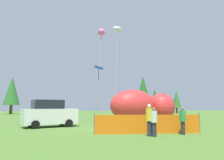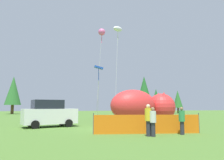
{
  "view_description": "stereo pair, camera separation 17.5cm",
  "coord_description": "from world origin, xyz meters",
  "px_view_note": "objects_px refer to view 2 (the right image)",
  "views": [
    {
      "loc": [
        -3.21,
        -16.85,
        1.78
      ],
      "look_at": [
        0.89,
        3.92,
        4.28
      ],
      "focal_mm": 35.0,
      "sensor_mm": 36.0,
      "label": 1
    },
    {
      "loc": [
        -3.04,
        -16.88,
        1.78
      ],
      "look_at": [
        0.89,
        3.92,
        4.28
      ],
      "focal_mm": 35.0,
      "sensor_mm": 36.0,
      "label": 2
    }
  ],
  "objects_px": {
    "spectator_in_blue_shirt": "(148,119)",
    "kite_blue_box": "(99,69)",
    "folding_chair": "(133,121)",
    "spectator_in_yellow_shirt": "(153,120)",
    "parked_car": "(49,114)",
    "kite_pink_octopus": "(102,33)",
    "kite_white_ghost": "(118,29)",
    "inflatable_cat": "(142,107)",
    "spectator_in_red_shirt": "(182,120)"
  },
  "relations": [
    {
      "from": "inflatable_cat",
      "to": "spectator_in_red_shirt",
      "type": "xyz_separation_m",
      "value": [
        -1.18,
        -11.25,
        -0.73
      ]
    },
    {
      "from": "folding_chair",
      "to": "spectator_in_yellow_shirt",
      "type": "height_order",
      "value": "spectator_in_yellow_shirt"
    },
    {
      "from": "inflatable_cat",
      "to": "spectator_in_red_shirt",
      "type": "distance_m",
      "value": 11.33
    },
    {
      "from": "spectator_in_blue_shirt",
      "to": "kite_blue_box",
      "type": "distance_m",
      "value": 10.59
    },
    {
      "from": "spectator_in_blue_shirt",
      "to": "kite_pink_octopus",
      "type": "height_order",
      "value": "kite_pink_octopus"
    },
    {
      "from": "kite_blue_box",
      "to": "kite_white_ghost",
      "type": "xyz_separation_m",
      "value": [
        2.61,
        2.71,
        5.28
      ]
    },
    {
      "from": "spectator_in_red_shirt",
      "to": "kite_pink_octopus",
      "type": "height_order",
      "value": "kite_pink_octopus"
    },
    {
      "from": "spectator_in_blue_shirt",
      "to": "spectator_in_yellow_shirt",
      "type": "height_order",
      "value": "spectator_in_blue_shirt"
    },
    {
      "from": "kite_white_ghost",
      "to": "spectator_in_red_shirt",
      "type": "bearing_deg",
      "value": -82.95
    },
    {
      "from": "kite_pink_octopus",
      "to": "parked_car",
      "type": "bearing_deg",
      "value": -139.49
    },
    {
      "from": "kite_blue_box",
      "to": "kite_pink_octopus",
      "type": "xyz_separation_m",
      "value": [
        0.53,
        1.75,
        4.43
      ]
    },
    {
      "from": "kite_blue_box",
      "to": "kite_pink_octopus",
      "type": "relative_size",
      "value": 0.56
    },
    {
      "from": "inflatable_cat",
      "to": "kite_white_ghost",
      "type": "bearing_deg",
      "value": 155.29
    },
    {
      "from": "spectator_in_blue_shirt",
      "to": "spectator_in_red_shirt",
      "type": "distance_m",
      "value": 2.29
    },
    {
      "from": "folding_chair",
      "to": "kite_white_ghost",
      "type": "bearing_deg",
      "value": 108.81
    },
    {
      "from": "folding_chair",
      "to": "spectator_in_blue_shirt",
      "type": "relative_size",
      "value": 0.48
    },
    {
      "from": "inflatable_cat",
      "to": "kite_blue_box",
      "type": "relative_size",
      "value": 1.41
    },
    {
      "from": "parked_car",
      "to": "spectator_in_red_shirt",
      "type": "height_order",
      "value": "parked_car"
    },
    {
      "from": "spectator_in_blue_shirt",
      "to": "kite_blue_box",
      "type": "relative_size",
      "value": 0.32
    },
    {
      "from": "folding_chair",
      "to": "inflatable_cat",
      "type": "xyz_separation_m",
      "value": [
        2.93,
        6.45,
        1.15
      ]
    },
    {
      "from": "spectator_in_yellow_shirt",
      "to": "kite_pink_octopus",
      "type": "relative_size",
      "value": 0.16
    },
    {
      "from": "parked_car",
      "to": "kite_blue_box",
      "type": "height_order",
      "value": "kite_blue_box"
    },
    {
      "from": "inflatable_cat",
      "to": "kite_white_ghost",
      "type": "relative_size",
      "value": 0.73
    },
    {
      "from": "spectator_in_yellow_shirt",
      "to": "kite_blue_box",
      "type": "xyz_separation_m",
      "value": [
        -2.0,
        9.62,
        4.63
      ]
    },
    {
      "from": "spectator_in_blue_shirt",
      "to": "kite_blue_box",
      "type": "height_order",
      "value": "kite_blue_box"
    },
    {
      "from": "kite_pink_octopus",
      "to": "inflatable_cat",
      "type": "bearing_deg",
      "value": 4.19
    },
    {
      "from": "spectator_in_blue_shirt",
      "to": "spectator_in_red_shirt",
      "type": "bearing_deg",
      "value": 6.44
    },
    {
      "from": "folding_chair",
      "to": "kite_blue_box",
      "type": "relative_size",
      "value": 0.15
    },
    {
      "from": "inflatable_cat",
      "to": "kite_blue_box",
      "type": "xyz_separation_m",
      "value": [
        -5.25,
        -2.1,
        3.9
      ]
    },
    {
      "from": "spectator_in_yellow_shirt",
      "to": "kite_white_ghost",
      "type": "distance_m",
      "value": 15.83
    },
    {
      "from": "spectator_in_red_shirt",
      "to": "kite_blue_box",
      "type": "bearing_deg",
      "value": 113.99
    },
    {
      "from": "folding_chair",
      "to": "spectator_in_red_shirt",
      "type": "relative_size",
      "value": 0.52
    },
    {
      "from": "kite_blue_box",
      "to": "kite_white_ghost",
      "type": "height_order",
      "value": "kite_white_ghost"
    },
    {
      "from": "kite_blue_box",
      "to": "spectator_in_red_shirt",
      "type": "bearing_deg",
      "value": -66.01
    },
    {
      "from": "inflatable_cat",
      "to": "kite_white_ghost",
      "type": "distance_m",
      "value": 9.58
    },
    {
      "from": "spectator_in_blue_shirt",
      "to": "kite_pink_octopus",
      "type": "bearing_deg",
      "value": 96.48
    },
    {
      "from": "kite_blue_box",
      "to": "kite_white_ghost",
      "type": "distance_m",
      "value": 6.48
    },
    {
      "from": "parked_car",
      "to": "kite_pink_octopus",
      "type": "height_order",
      "value": "kite_pink_octopus"
    },
    {
      "from": "folding_chair",
      "to": "spectator_in_yellow_shirt",
      "type": "bearing_deg",
      "value": -72.52
    },
    {
      "from": "folding_chair",
      "to": "inflatable_cat",
      "type": "distance_m",
      "value": 7.18
    },
    {
      "from": "inflatable_cat",
      "to": "spectator_in_blue_shirt",
      "type": "xyz_separation_m",
      "value": [
        -3.46,
        -11.5,
        -0.63
      ]
    },
    {
      "from": "spectator_in_yellow_shirt",
      "to": "kite_pink_octopus",
      "type": "height_order",
      "value": "kite_pink_octopus"
    },
    {
      "from": "spectator_in_blue_shirt",
      "to": "parked_car",
      "type": "bearing_deg",
      "value": 132.5
    },
    {
      "from": "inflatable_cat",
      "to": "kite_blue_box",
      "type": "bearing_deg",
      "value": -169.95
    },
    {
      "from": "spectator_in_blue_shirt",
      "to": "spectator_in_yellow_shirt",
      "type": "distance_m",
      "value": 0.31
    },
    {
      "from": "kite_blue_box",
      "to": "parked_car",
      "type": "bearing_deg",
      "value": -150.53
    },
    {
      "from": "kite_blue_box",
      "to": "spectator_in_yellow_shirt",
      "type": "bearing_deg",
      "value": -78.26
    },
    {
      "from": "parked_car",
      "to": "kite_blue_box",
      "type": "relative_size",
      "value": 0.81
    },
    {
      "from": "folding_chair",
      "to": "kite_pink_octopus",
      "type": "relative_size",
      "value": 0.09
    },
    {
      "from": "parked_car",
      "to": "kite_blue_box",
      "type": "distance_m",
      "value": 6.82
    }
  ]
}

